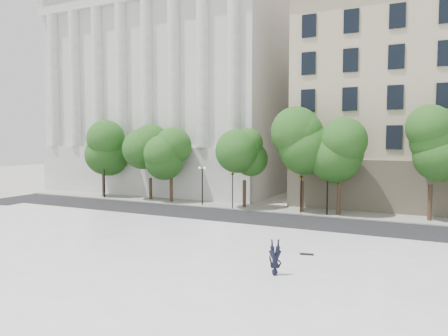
{
  "coord_description": "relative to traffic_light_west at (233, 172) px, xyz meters",
  "views": [
    {
      "loc": [
        15.55,
        -16.45,
        7.08
      ],
      "look_at": [
        2.6,
        10.0,
        5.02
      ],
      "focal_mm": 35.0,
      "sensor_mm": 36.0,
      "label": 1
    }
  ],
  "objects": [
    {
      "name": "building_west",
      "position": [
        -14.52,
        16.27,
        9.23
      ],
      "size": [
        31.5,
        27.65,
        25.6
      ],
      "color": "silver",
      "rests_on": "ground"
    },
    {
      "name": "plaza",
      "position": [
        2.48,
        -19.3,
        -3.43
      ],
      "size": [
        44.0,
        22.0,
        0.45
      ],
      "primitive_type": "cube",
      "color": "white",
      "rests_on": "ground"
    },
    {
      "name": "lamp_posts",
      "position": [
        2.66,
        0.3,
        -0.66
      ],
      "size": [
        39.01,
        0.28,
        4.5
      ],
      "color": "black",
      "rests_on": "ground"
    },
    {
      "name": "ground",
      "position": [
        2.48,
        -22.3,
        -3.66
      ],
      "size": [
        160.0,
        160.0,
        0.0
      ],
      "primitive_type": "plane",
      "color": "#B3B1A9",
      "rests_on": "ground"
    },
    {
      "name": "street",
      "position": [
        2.48,
        -4.3,
        -3.65
      ],
      "size": [
        60.0,
        8.0,
        0.02
      ],
      "primitive_type": "cube",
      "color": "black",
      "rests_on": "ground"
    },
    {
      "name": "skateboard",
      "position": [
        11.57,
        -14.89,
        -3.17
      ],
      "size": [
        0.79,
        0.33,
        0.08
      ],
      "primitive_type": "cube",
      "rotation": [
        0.0,
        0.0,
        0.17
      ],
      "color": "black",
      "rests_on": "plaza"
    },
    {
      "name": "traffic_light_west",
      "position": [
        0.0,
        0.0,
        0.0
      ],
      "size": [
        1.01,
        1.64,
        4.16
      ],
      "color": "black",
      "rests_on": "ground"
    },
    {
      "name": "street_trees",
      "position": [
        3.58,
        1.15,
        1.62
      ],
      "size": [
        45.79,
        5.06,
        7.89
      ],
      "color": "#382619",
      "rests_on": "ground"
    },
    {
      "name": "person_lying",
      "position": [
        11.17,
        -19.11,
        -2.97
      ],
      "size": [
        1.26,
        1.85,
        0.47
      ],
      "primitive_type": "imported",
      "rotation": [
        -1.54,
        0.0,
        0.41
      ],
      "color": "black",
      "rests_on": "plaza"
    },
    {
      "name": "traffic_light_east",
      "position": [
        6.93,
        -0.0,
        0.01
      ],
      "size": [
        0.87,
        1.69,
        4.17
      ],
      "color": "black",
      "rests_on": "ground"
    },
    {
      "name": "far_sidewalk",
      "position": [
        2.48,
        1.7,
        -3.6
      ],
      "size": [
        60.0,
        4.0,
        0.12
      ],
      "primitive_type": "cube",
      "color": "#9D9A91",
      "rests_on": "ground"
    }
  ]
}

